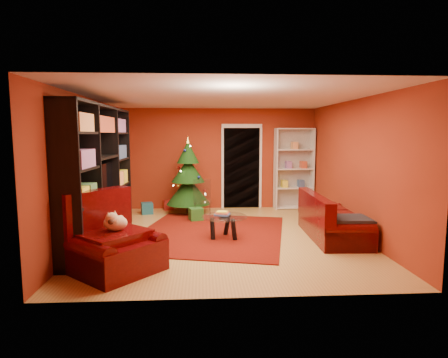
{
  "coord_description": "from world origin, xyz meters",
  "views": [
    {
      "loc": [
        -0.44,
        -6.98,
        1.94
      ],
      "look_at": [
        0.0,
        0.4,
        1.05
      ],
      "focal_mm": 30.0,
      "sensor_mm": 36.0,
      "label": 1
    }
  ],
  "objects": [
    {
      "name": "gift_box_red",
      "position": [
        -1.31,
        2.59,
        0.12
      ],
      "size": [
        0.29,
        0.29,
        0.24
      ],
      "primitive_type": "cube",
      "rotation": [
        0.0,
        0.0,
        0.23
      ],
      "color": "maroon",
      "rests_on": "floor"
    },
    {
      "name": "doorway",
      "position": [
        0.6,
        2.73,
        1.05
      ],
      "size": [
        1.06,
        0.6,
        2.16
      ],
      "primitive_type": null,
      "color": "black",
      "rests_on": "floor"
    },
    {
      "name": "sofa",
      "position": [
        2.02,
        -0.23,
        0.42
      ],
      "size": [
        0.95,
        1.99,
        0.84
      ],
      "primitive_type": null,
      "rotation": [
        0.0,
        0.0,
        1.53
      ],
      "color": "#3A0405",
      "rests_on": "rug"
    },
    {
      "name": "gift_box_teal",
      "position": [
        -1.79,
        2.11,
        0.14
      ],
      "size": [
        0.33,
        0.33,
        0.27
      ],
      "primitive_type": "cube",
      "rotation": [
        0.0,
        0.0,
        0.26
      ],
      "color": "#17566B",
      "rests_on": "floor"
    },
    {
      "name": "media_unit",
      "position": [
        -2.27,
        -0.31,
        1.22
      ],
      "size": [
        0.56,
        3.18,
        2.43
      ],
      "primitive_type": null,
      "rotation": [
        0.0,
        0.0,
        -0.02
      ],
      "color": "black",
      "rests_on": "floor"
    },
    {
      "name": "christmas_tree",
      "position": [
        -0.77,
        2.12,
        0.92
      ],
      "size": [
        1.29,
        1.29,
        1.91
      ],
      "primitive_type": null,
      "rotation": [
        0.0,
        0.0,
        0.23
      ],
      "color": "black",
      "rests_on": "floor"
    },
    {
      "name": "ceiling",
      "position": [
        0.0,
        0.0,
        2.62
      ],
      "size": [
        5.0,
        5.5,
        0.05
      ],
      "primitive_type": "cube",
      "color": "silver",
      "rests_on": "wall_back"
    },
    {
      "name": "acrylic_chair",
      "position": [
        -0.43,
        1.48,
        0.4
      ],
      "size": [
        0.43,
        0.47,
        0.81
      ],
      "primitive_type": null,
      "rotation": [
        0.0,
        0.0,
        0.04
      ],
      "color": "#66605B",
      "rests_on": "rug"
    },
    {
      "name": "wall_back",
      "position": [
        0.0,
        2.77,
        1.3
      ],
      "size": [
        5.0,
        0.05,
        2.6
      ],
      "primitive_type": "cube",
      "color": "maroon",
      "rests_on": "ground"
    },
    {
      "name": "coffee_table",
      "position": [
        -0.03,
        -0.21,
        0.22
      ],
      "size": [
        1.04,
        1.04,
        0.53
      ],
      "primitive_type": null,
      "rotation": [
        0.0,
        0.0,
        -0.28
      ],
      "color": "gray",
      "rests_on": "rug"
    },
    {
      "name": "gift_box_green",
      "position": [
        -0.58,
        1.31,
        0.14
      ],
      "size": [
        0.35,
        0.35,
        0.29
      ],
      "primitive_type": "cube",
      "rotation": [
        0.0,
        0.0,
        0.27
      ],
      "color": "#1F5F1C",
      "rests_on": "floor"
    },
    {
      "name": "armchair",
      "position": [
        -1.67,
        -1.77,
        0.46
      ],
      "size": [
        1.65,
        1.65,
        0.92
      ],
      "primitive_type": null,
      "rotation": [
        0.0,
        0.0,
        0.84
      ],
      "color": "#3A0405",
      "rests_on": "rug"
    },
    {
      "name": "white_bookshelf",
      "position": [
        1.95,
        2.57,
        1.04
      ],
      "size": [
        1.01,
        0.41,
        2.15
      ],
      "primitive_type": null,
      "rotation": [
        0.0,
        0.0,
        0.05
      ],
      "color": "white",
      "rests_on": "floor"
    },
    {
      "name": "dog",
      "position": [
        -1.67,
        -1.7,
        0.68
      ],
      "size": [
        0.49,
        0.5,
        0.3
      ],
      "primitive_type": null,
      "rotation": [
        0.0,
        0.0,
        0.84
      ],
      "color": "beige",
      "rests_on": "armchair"
    },
    {
      "name": "floor",
      "position": [
        0.0,
        0.0,
        -0.03
      ],
      "size": [
        5.0,
        5.5,
        0.05
      ],
      "primitive_type": "cube",
      "color": "#B08742",
      "rests_on": "ground"
    },
    {
      "name": "wall_right",
      "position": [
        2.52,
        0.0,
        1.3
      ],
      "size": [
        0.05,
        5.5,
        2.6
      ],
      "primitive_type": "cube",
      "color": "maroon",
      "rests_on": "ground"
    },
    {
      "name": "rug",
      "position": [
        -0.28,
        0.18,
        0.01
      ],
      "size": [
        3.41,
        3.75,
        0.02
      ],
      "primitive_type": "cube",
      "rotation": [
        0.0,
        0.0,
        -0.23
      ],
      "color": "#661108",
      "rests_on": "floor"
    },
    {
      "name": "wall_left",
      "position": [
        -2.52,
        0.0,
        1.3
      ],
      "size": [
        0.05,
        5.5,
        2.6
      ],
      "primitive_type": "cube",
      "color": "maroon",
      "rests_on": "ground"
    }
  ]
}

